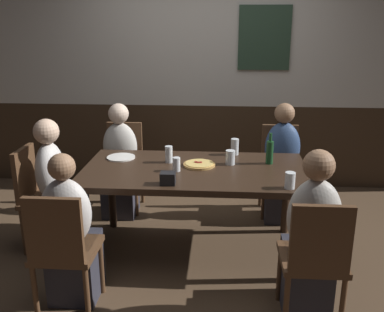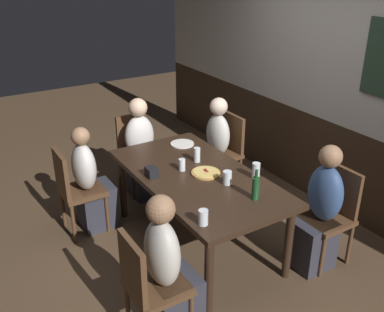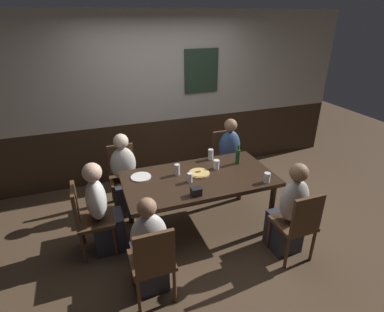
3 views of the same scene
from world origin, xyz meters
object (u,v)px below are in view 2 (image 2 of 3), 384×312
Objects in this scene: chair_left_far at (226,148)px; person_head_west at (142,155)px; chair_right_near at (148,283)px; beer_glass_tall at (203,218)px; person_left_near at (91,187)px; chair_right_far at (332,210)px; condiment_caddy at (152,172)px; person_right_far at (318,217)px; tumbler_short at (197,155)px; chair_head_west at (136,149)px; person_left_far at (214,153)px; pizza at (206,173)px; beer_glass_half at (227,179)px; person_right_near at (169,276)px; beer_bottle_green at (256,188)px; chair_left_near at (74,187)px; dining_table at (197,182)px; plate_white_large at (182,144)px; pint_glass_stout at (256,172)px; pint_glass_amber at (182,166)px.

chair_left_far is 0.78× the size of person_head_west.
chair_right_near is 0.60m from beer_glass_tall.
chair_right_far is at bearing 45.53° from person_left_near.
chair_right_far is 8.00× the size of condiment_caddy.
person_right_far is 1.23m from tumbler_short.
person_right_far is (2.12, 0.73, -0.02)m from chair_head_west.
person_head_west is (-0.36, 0.73, 0.03)m from person_left_near.
person_right_far is 1.60m from person_left_far.
pizza is at bearing -133.12° from chair_right_far.
beer_glass_half reaches higher than pizza.
person_right_near reaches higher than chair_right_near.
beer_glass_half is 0.46× the size of beer_bottle_green.
person_right_far is 2.09m from person_head_west.
person_right_near is 1.08m from condiment_caddy.
chair_left_near is 1.22m from tumbler_short.
dining_table is 1.21m from chair_right_near.
person_right_far is 9.52× the size of beer_glass_half.
chair_left_far is 1.63m from person_left_near.
person_left_far is (-1.60, -0.00, -0.01)m from person_right_far.
person_right_far is at bearing 90.00° from chair_right_near.
plate_white_large is (-1.46, -0.66, 0.25)m from chair_right_far.
pizza is at bearing 133.58° from person_right_near.
chair_right_far and chair_right_near have the same top height.
chair_left_near is at bearing -90.00° from person_left_near.
chair_left_near is 0.87m from condiment_caddy.
person_left_far is (0.00, -0.16, -0.02)m from chair_left_far.
pint_glass_stout is (-0.47, -0.49, 0.31)m from chair_right_far.
person_left_far is 0.88m from tumbler_short.
pizza is at bearing -14.95° from tumbler_short.
pint_glass_amber is 0.46× the size of plate_white_large.
person_right_near is at bearing -78.16° from beer_bottle_green.
chair_right_near is 7.34× the size of beer_glass_half.
person_left_near is 0.96× the size of person_head_west.
chair_right_far is at bearing 24.34° from plate_white_large.
person_right_near is at bearing -90.00° from person_right_far.
beer_glass_tall is (1.86, -0.39, 0.31)m from person_head_west.
chair_right_far is at bearing 24.58° from person_head_west.
person_left_near reaches higher than pint_glass_stout.
beer_glass_tall is at bearing 101.06° from chair_right_near.
condiment_caddy is (1.15, -0.36, 0.29)m from chair_head_west.
dining_table is at bearing 42.47° from person_left_near.
beer_glass_half is at bearing 5.06° from person_head_west.
person_left_near is at bearing 174.10° from chair_right_near.
dining_table is 12.84× the size of tumbler_short.
chair_left_near is at bearing -130.81° from pint_glass_stout.
dining_table is 0.71m from plate_white_large.
beer_bottle_green reaches higher than pizza.
plate_white_large is (-1.46, -0.50, 0.27)m from person_right_far.
pint_glass_amber is 0.67m from pint_glass_stout.
person_right_far reaches higher than pizza.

